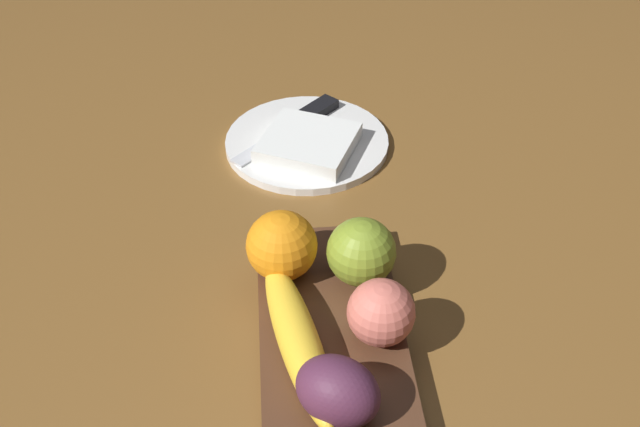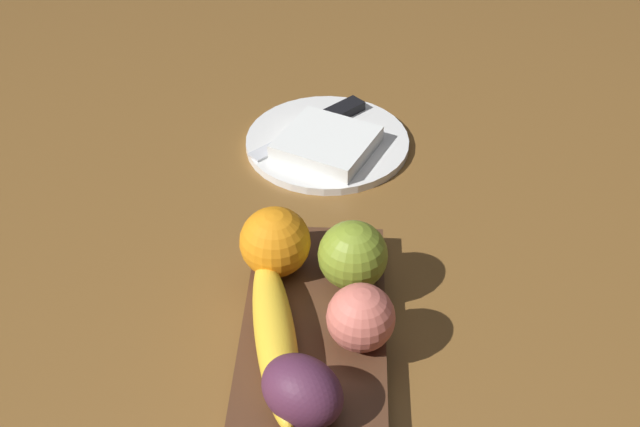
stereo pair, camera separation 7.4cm
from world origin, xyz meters
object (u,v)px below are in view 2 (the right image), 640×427
object	(u,v)px
peach	(361,318)
grape_bunch	(302,391)
dinner_plate	(327,142)
folded_napkin	(327,143)
orange_near_banana	(275,242)
banana	(275,335)
apple	(353,255)
knife	(325,120)
fruit_tray	(309,402)

from	to	relation	value
peach	grape_bunch	size ratio (longest dim) A/B	0.85
dinner_plate	grape_bunch	bearing A→B (deg)	-0.55
grape_bunch	folded_napkin	distance (m)	0.39
orange_near_banana	grape_bunch	world-z (taller)	orange_near_banana
banana	apple	bearing A→B (deg)	131.19
folded_napkin	knife	xyz separation A→B (m)	(-0.06, -0.00, -0.01)
banana	folded_napkin	distance (m)	0.32
apple	grape_bunch	world-z (taller)	apple
fruit_tray	peach	distance (m)	0.08
apple	orange_near_banana	bearing A→B (deg)	-100.50
fruit_tray	knife	bearing A→B (deg)	-179.48
fruit_tray	banana	distance (m)	0.06
orange_near_banana	banana	bearing A→B (deg)	5.03
banana	dinner_plate	distance (m)	0.35
dinner_plate	banana	bearing A→B (deg)	-5.25
apple	peach	distance (m)	0.08
dinner_plate	orange_near_banana	bearing A→B (deg)	-9.42
apple	grape_bunch	distance (m)	0.16
banana	dinner_plate	world-z (taller)	banana
orange_near_banana	apple	bearing A→B (deg)	79.50
peach	grape_bunch	bearing A→B (deg)	-30.78
apple	peach	world-z (taller)	apple
banana	fruit_tray	bearing A→B (deg)	22.92
peach	knife	world-z (taller)	peach
apple	banana	distance (m)	0.11
fruit_tray	folded_napkin	bearing A→B (deg)	180.00
banana	grape_bunch	bearing A→B (deg)	11.72
banana	dinner_plate	xyz separation A→B (m)	(-0.35, 0.03, -0.04)
apple	peach	xyz separation A→B (m)	(0.07, 0.01, -0.00)
dinner_plate	fruit_tray	bearing A→B (deg)	0.00
grape_bunch	dinner_plate	distance (m)	0.41
peach	knife	size ratio (longest dim) A/B	0.42
orange_near_banana	peach	size ratio (longest dim) A/B	1.14
fruit_tray	banana	world-z (taller)	banana
dinner_plate	folded_napkin	xyz separation A→B (m)	(0.03, 0.00, 0.02)
grape_bunch	fruit_tray	bearing A→B (deg)	167.68
fruit_tray	grape_bunch	xyz separation A→B (m)	(0.02, -0.00, 0.04)
folded_napkin	knife	distance (m)	0.06
fruit_tray	folded_napkin	xyz separation A→B (m)	(-0.37, 0.00, 0.01)
fruit_tray	peach	world-z (taller)	peach
orange_near_banana	dinner_plate	world-z (taller)	orange_near_banana
grape_bunch	knife	xyz separation A→B (m)	(-0.45, 0.00, -0.04)
folded_napkin	knife	size ratio (longest dim) A/B	0.74
apple	peach	bearing A→B (deg)	6.03
peach	orange_near_banana	bearing A→B (deg)	-136.96
orange_near_banana	peach	world-z (taller)	orange_near_banana
fruit_tray	banana	size ratio (longest dim) A/B	2.18
fruit_tray	apple	distance (m)	0.14
peach	apple	bearing A→B (deg)	-173.97
knife	dinner_plate	bearing A→B (deg)	51.53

